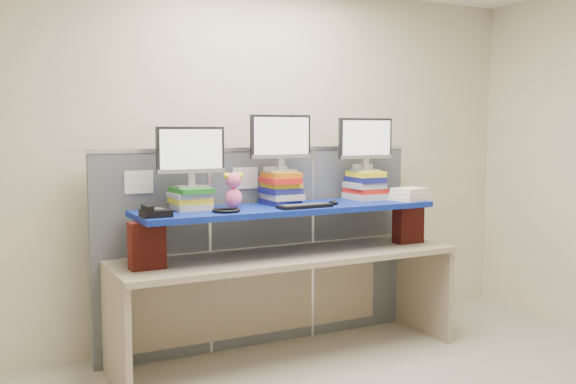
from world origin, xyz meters
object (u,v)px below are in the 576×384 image
desk (288,274)px  blue_board (288,209)px  desk_phone (155,212)px  monitor_left (191,153)px  keyboard (305,206)px  monitor_center (281,140)px  monitor_right (366,141)px

desk → blue_board: 0.48m
desk → desk_phone: size_ratio=13.89×
desk_phone → desk: bearing=5.8°
monitor_left → keyboard: monitor_left is taller
keyboard → blue_board: bearing=104.4°
blue_board → monitor_center: (0.00, 0.12, 0.49)m
desk → keyboard: 0.54m
monitor_left → keyboard: size_ratio=1.17×
monitor_left → desk: bearing=-9.8°
desk → blue_board: blue_board is taller
desk → desk_phone: desk_phone is taller
desk → blue_board: bearing=94.9°
monitor_center → desk: bearing=-90.8°
monitor_left → monitor_center: size_ratio=1.00×
monitor_left → monitor_right: 1.43m
blue_board → monitor_left: (-0.69, 0.11, 0.41)m
monitor_center → monitor_left: bearing=-180.0°
monitor_left → monitor_right: monitor_right is taller
monitor_right → desk_phone: bearing=-172.1°
monitor_left → monitor_center: 0.69m
monitor_right → keyboard: (-0.69, -0.28, -0.44)m
monitor_right → monitor_left: bearing=-180.0°
monitor_left → monitor_right: bearing=0.0°
desk → monitor_right: monitor_right is taller
desk → monitor_center: 0.98m
monitor_right → keyboard: bearing=-158.3°
blue_board → keyboard: size_ratio=5.42×
monitor_center → monitor_right: bearing=-0.0°
monitor_left → desk_phone: 0.54m
desk → monitor_right: (0.74, 0.12, 0.96)m
desk → desk_phone: 1.15m
blue_board → monitor_center: size_ratio=4.61×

